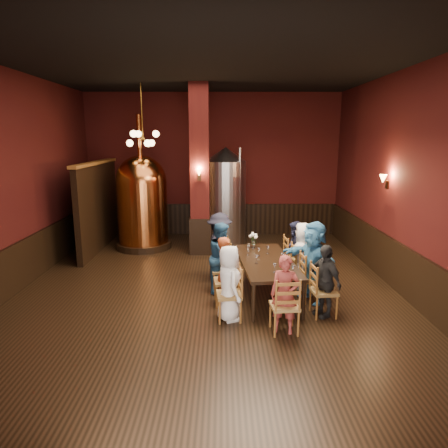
{
  "coord_description": "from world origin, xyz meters",
  "views": [
    {
      "loc": [
        0.29,
        -7.87,
        3.14
      ],
      "look_at": [
        0.33,
        0.2,
        1.37
      ],
      "focal_mm": 32.0,
      "sensor_mm": 36.0,
      "label": 1
    }
  ],
  "objects_px": {
    "dining_table": "(266,263)",
    "person_2": "(222,257)",
    "copper_kettle": "(142,201)",
    "person_1": "(225,271)",
    "steel_vessel": "(226,197)",
    "rose_vase": "(253,238)",
    "person_0": "(229,283)"
  },
  "relations": [
    {
      "from": "copper_kettle",
      "to": "steel_vessel",
      "type": "height_order",
      "value": "copper_kettle"
    },
    {
      "from": "copper_kettle",
      "to": "person_1",
      "type": "bearing_deg",
      "value": -59.95
    },
    {
      "from": "dining_table",
      "to": "steel_vessel",
      "type": "xyz_separation_m",
      "value": [
        -0.77,
        3.99,
        0.74
      ]
    },
    {
      "from": "person_1",
      "to": "steel_vessel",
      "type": "bearing_deg",
      "value": -10.91
    },
    {
      "from": "copper_kettle",
      "to": "steel_vessel",
      "type": "relative_size",
      "value": 1.31
    },
    {
      "from": "dining_table",
      "to": "steel_vessel",
      "type": "height_order",
      "value": "steel_vessel"
    },
    {
      "from": "dining_table",
      "to": "person_2",
      "type": "relative_size",
      "value": 1.71
    },
    {
      "from": "dining_table",
      "to": "person_0",
      "type": "relative_size",
      "value": 1.86
    },
    {
      "from": "dining_table",
      "to": "copper_kettle",
      "type": "relative_size",
      "value": 0.66
    },
    {
      "from": "copper_kettle",
      "to": "rose_vase",
      "type": "bearing_deg",
      "value": -42.5
    },
    {
      "from": "copper_kettle",
      "to": "steel_vessel",
      "type": "bearing_deg",
      "value": 8.72
    },
    {
      "from": "person_2",
      "to": "copper_kettle",
      "type": "bearing_deg",
      "value": 47.75
    },
    {
      "from": "person_0",
      "to": "rose_vase",
      "type": "xyz_separation_m",
      "value": [
        0.57,
        1.98,
        0.3
      ]
    },
    {
      "from": "dining_table",
      "to": "person_2",
      "type": "distance_m",
      "value": 0.91
    },
    {
      "from": "person_2",
      "to": "rose_vase",
      "type": "distance_m",
      "value": 0.98
    },
    {
      "from": "copper_kettle",
      "to": "steel_vessel",
      "type": "xyz_separation_m",
      "value": [
        2.37,
        0.36,
        0.06
      ]
    },
    {
      "from": "person_1",
      "to": "steel_vessel",
      "type": "xyz_separation_m",
      "value": [
        0.04,
        4.39,
        0.77
      ]
    },
    {
      "from": "person_2",
      "to": "steel_vessel",
      "type": "relative_size",
      "value": 0.51
    },
    {
      "from": "copper_kettle",
      "to": "steel_vessel",
      "type": "distance_m",
      "value": 2.4
    },
    {
      "from": "person_1",
      "to": "copper_kettle",
      "type": "distance_m",
      "value": 4.71
    },
    {
      "from": "dining_table",
      "to": "person_1",
      "type": "height_order",
      "value": "person_1"
    },
    {
      "from": "person_1",
      "to": "copper_kettle",
      "type": "height_order",
      "value": "copper_kettle"
    },
    {
      "from": "dining_table",
      "to": "rose_vase",
      "type": "distance_m",
      "value": 0.97
    },
    {
      "from": "person_0",
      "to": "person_1",
      "type": "distance_m",
      "value": 0.67
    },
    {
      "from": "copper_kettle",
      "to": "person_0",
      "type": "bearing_deg",
      "value": -63.02
    },
    {
      "from": "dining_table",
      "to": "copper_kettle",
      "type": "bearing_deg",
      "value": 125.9
    },
    {
      "from": "person_1",
      "to": "steel_vessel",
      "type": "distance_m",
      "value": 4.46
    },
    {
      "from": "person_2",
      "to": "steel_vessel",
      "type": "bearing_deg",
      "value": 12.22
    },
    {
      "from": "dining_table",
      "to": "copper_kettle",
      "type": "height_order",
      "value": "copper_kettle"
    },
    {
      "from": "dining_table",
      "to": "person_0",
      "type": "bearing_deg",
      "value": -130.36
    },
    {
      "from": "person_1",
      "to": "rose_vase",
      "type": "height_order",
      "value": "person_1"
    },
    {
      "from": "dining_table",
      "to": "rose_vase",
      "type": "xyz_separation_m",
      "value": [
        -0.19,
        0.91,
        0.28
      ]
    }
  ]
}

